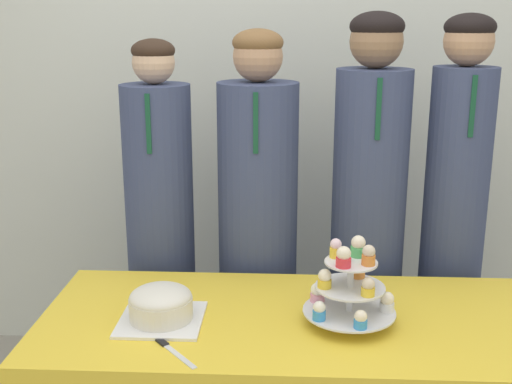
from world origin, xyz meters
name	(u,v)px	position (x,y,z in m)	size (l,w,h in m)	color
wall_back	(294,81)	(0.00, 1.55, 1.35)	(9.00, 0.06, 2.70)	silver
round_cake	(161,305)	(-0.41, 0.30, 0.78)	(0.26, 0.26, 0.12)	white
cake_knife	(167,347)	(-0.36, 0.14, 0.73)	(0.16, 0.18, 0.01)	silver
cupcake_stand	(350,285)	(0.17, 0.32, 0.85)	(0.29, 0.29, 0.27)	silver
student_0	(161,246)	(-0.53, 0.91, 0.75)	(0.27, 0.28, 1.57)	#384266
student_1	(258,245)	(-0.14, 0.91, 0.76)	(0.31, 0.32, 1.60)	#384266
student_2	(367,235)	(0.29, 0.91, 0.81)	(0.29, 0.29, 1.66)	#384266
student_3	(452,234)	(0.63, 0.91, 0.82)	(0.24, 0.25, 1.66)	#384266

